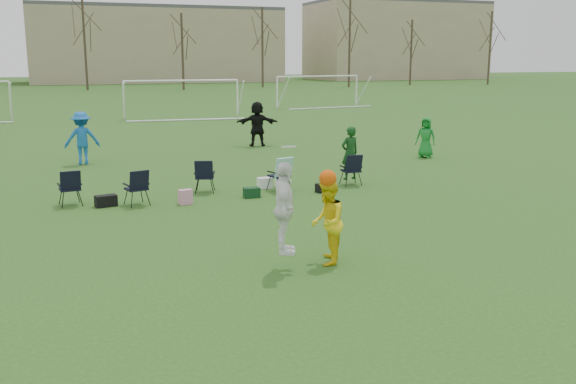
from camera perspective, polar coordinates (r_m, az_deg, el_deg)
name	(u,v)px	position (r m, az deg, el deg)	size (l,w,h in m)	color
ground	(301,290)	(11.03, 1.21, -8.70)	(260.00, 260.00, 0.00)	#2B4F18
fielder_blue	(82,138)	(24.79, -17.85, 4.58)	(1.25, 0.72, 1.94)	#165CAC
fielder_green_far	(426,137)	(25.81, 12.15, 4.77)	(0.78, 0.50, 1.59)	#157927
fielder_black	(257,124)	(28.54, -2.75, 6.07)	(1.83, 0.58, 1.98)	black
center_contest	(308,215)	(11.92, 1.79, -2.05)	(1.74, 1.18, 2.35)	white
sideline_setup	(240,175)	(18.61, -4.33, 1.51)	(8.91, 1.90, 1.80)	#103D14
goal_mid	(182,88)	(42.39, -9.43, 9.10)	(7.40, 0.63, 2.46)	white
goal_right	(318,82)	(51.59, 2.70, 9.72)	(7.35, 1.14, 2.46)	white
tree_line	(88,46)	(79.59, -17.38, 12.25)	(110.28, 3.28, 11.40)	#382B21
building_row	(122,43)	(106.17, -14.53, 12.67)	(126.00, 16.00, 13.00)	tan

